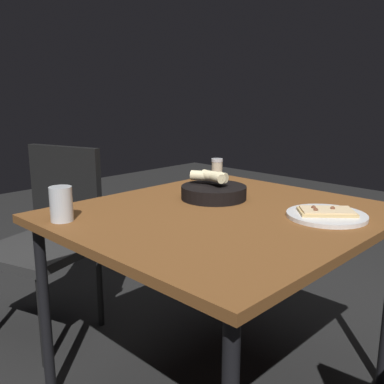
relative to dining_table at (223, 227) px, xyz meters
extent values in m
cube|color=brown|center=(0.00, 0.00, 0.04)|extent=(1.09, 0.99, 0.03)
cylinder|color=black|center=(-0.48, -0.44, -0.32)|extent=(0.04, 0.04, 0.70)
cylinder|color=black|center=(0.48, -0.44, -0.32)|extent=(0.04, 0.04, 0.70)
cylinder|color=silver|center=(-0.18, 0.30, 0.07)|extent=(0.27, 0.27, 0.01)
cube|color=tan|center=(-0.18, 0.30, 0.08)|extent=(0.20, 0.21, 0.01)
cube|color=beige|center=(-0.18, 0.30, 0.09)|extent=(0.18, 0.19, 0.01)
sphere|color=brown|center=(-0.16, 0.26, 0.09)|extent=(0.02, 0.02, 0.02)
sphere|color=brown|center=(-0.14, 0.28, 0.09)|extent=(0.02, 0.02, 0.02)
sphere|color=brown|center=(-0.20, 0.31, 0.09)|extent=(0.02, 0.02, 0.02)
cylinder|color=black|center=(-0.12, -0.15, 0.09)|extent=(0.26, 0.26, 0.05)
cylinder|color=beige|center=(-0.12, -0.15, 0.15)|extent=(0.05, 0.10, 0.04)
cylinder|color=beige|center=(-0.12, -0.19, 0.15)|extent=(0.09, 0.13, 0.04)
cylinder|color=beige|center=(-0.12, -0.16, 0.15)|extent=(0.07, 0.13, 0.04)
cylinder|color=#B21B14|center=(-0.06, -0.16, 0.08)|extent=(0.06, 0.06, 0.03)
cylinder|color=silver|center=(0.46, -0.30, 0.12)|extent=(0.07, 0.07, 0.11)
cylinder|color=#B67A15|center=(0.46, -0.30, 0.08)|extent=(0.07, 0.07, 0.03)
cylinder|color=#BFB299|center=(-0.46, -0.43, 0.10)|extent=(0.05, 0.05, 0.08)
cylinder|color=maroon|center=(-0.46, -0.43, 0.08)|extent=(0.05, 0.05, 0.04)
cylinder|color=#B7B7BC|center=(-0.46, -0.43, 0.15)|extent=(0.06, 0.06, 0.01)
cube|color=#2B2B2B|center=(0.28, -0.87, -0.24)|extent=(0.55, 0.55, 0.04)
cube|color=black|center=(0.09, -0.94, 0.00)|extent=(0.16, 0.41, 0.44)
cylinder|color=black|center=(0.40, -0.64, -0.47)|extent=(0.03, 0.03, 0.41)
cylinder|color=black|center=(0.16, -1.11, -0.47)|extent=(0.03, 0.03, 0.41)
cylinder|color=black|center=(0.04, -0.75, -0.47)|extent=(0.03, 0.03, 0.41)
camera|label=1|loc=(1.15, 0.96, 0.47)|focal=40.66mm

